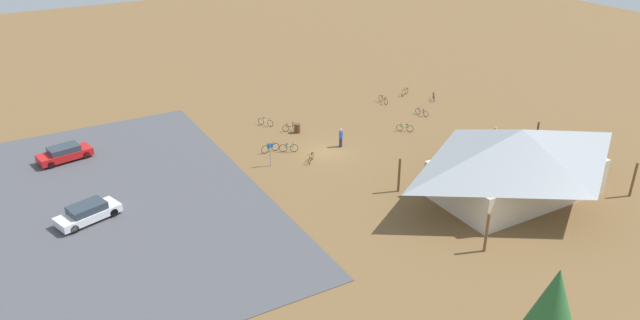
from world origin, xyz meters
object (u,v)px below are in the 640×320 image
bicycle_silver_yard_left (270,148)px  trash_bin (297,128)px  lot_sign (270,151)px  bicycle_blue_lone_east (434,97)px  bicycle_black_yard_front (291,127)px  car_white_by_curb (88,213)px  visitor_near_lot (494,135)px  visitor_by_pavilion (341,137)px  visitor_crossing_yard (546,139)px  pine_far_east (551,315)px  bicycle_white_near_porch (266,122)px  bicycle_teal_edge_south (289,148)px  bicycle_red_trailside (383,100)px  bicycle_purple_yard_right (422,112)px  car_red_aisle_side (65,153)px  bike_pavilion (519,158)px  bicycle_orange_lone_west (311,158)px  bicycle_green_back_row (405,128)px  bicycle_yellow_near_sign (405,92)px

bicycle_silver_yard_left → trash_bin: bearing=-146.5°
lot_sign → bicycle_blue_lone_east: 23.82m
bicycle_black_yard_front → car_white_by_curb: size_ratio=0.37×
visitor_near_lot → visitor_by_pavilion: visitor_by_pavilion is taller
bicycle_silver_yard_left → visitor_crossing_yard: visitor_crossing_yard is taller
pine_far_east → bicycle_white_near_porch: bearing=-94.7°
bicycle_teal_edge_south → bicycle_red_trailside: bicycle_teal_edge_south is taller
trash_bin → car_white_by_curb: size_ratio=0.19×
bicycle_teal_edge_south → visitor_near_lot: 19.09m
bicycle_teal_edge_south → bicycle_black_yard_front: (-2.45, -4.30, -0.01)m
pine_far_east → bicycle_purple_yard_right: pine_far_east is taller
pine_far_east → lot_sign: bearing=-89.0°
car_red_aisle_side → visitor_crossing_yard: 43.05m
trash_bin → car_white_by_curb: car_white_by_curb is taller
bike_pavilion → visitor_crossing_yard: size_ratio=9.17×
bicycle_black_yard_front → visitor_near_lot: (-14.90, 12.24, 0.53)m
bicycle_black_yard_front → visitor_near_lot: 19.29m
bicycle_orange_lone_west → visitor_near_lot: (-16.58, 5.14, 0.55)m
bicycle_silver_yard_left → bicycle_black_yard_front: bicycle_silver_yard_left is taller
trash_bin → bicycle_red_trailside: size_ratio=0.49×
bike_pavilion → visitor_crossing_yard: (-8.99, -4.87, -2.24)m
bicycle_green_back_row → car_white_by_curb: bearing=4.0°
lot_sign → bicycle_purple_yard_right: lot_sign is taller
bicycle_teal_edge_south → visitor_near_lot: bearing=155.4°
bicycle_black_yard_front → visitor_by_pavilion: 6.10m
bicycle_teal_edge_south → car_white_by_curb: 18.38m
bicycle_blue_lone_east → bicycle_green_back_row: bearing=34.5°
trash_bin → bicycle_purple_yard_right: trash_bin is taller
pine_far_east → bicycle_yellow_near_sign: 43.38m
bike_pavilion → bicycle_black_yard_front: 22.32m
trash_bin → bicycle_black_yard_front: size_ratio=0.51×
bicycle_blue_lone_east → bicycle_black_yard_front: 17.88m
bicycle_purple_yard_right → visitor_crossing_yard: size_ratio=0.94×
pine_far_east → visitor_crossing_yard: size_ratio=4.18×
bike_pavilion → bicycle_teal_edge_south: size_ratio=10.35×
bicycle_red_trailside → pine_far_east: bearing=65.3°
pine_far_east → bicycle_red_trailside: bearing=-114.7°
bicycle_teal_edge_south → car_white_by_curb: bearing=10.9°
bicycle_white_near_porch → visitor_by_pavilion: size_ratio=0.86×
bicycle_orange_lone_west → visitor_crossing_yard: visitor_crossing_yard is taller
bicycle_silver_yard_left → car_white_by_curb: 17.12m
bicycle_yellow_near_sign → bicycle_silver_yard_left: (19.92, 6.36, 0.03)m
bicycle_blue_lone_east → car_red_aisle_side: (38.18, -3.76, 0.35)m
car_red_aisle_side → visitor_crossing_yard: (-38.63, 19.00, 0.18)m
visitor_by_pavilion → bicycle_black_yard_front: bearing=-68.1°
visitor_by_pavilion → bike_pavilion: bearing=116.1°
bicycle_silver_yard_left → visitor_crossing_yard: size_ratio=1.06×
bicycle_black_yard_front → bike_pavilion: bearing=114.9°
pine_far_east → bicycle_white_near_porch: (-3.05, -37.52, -4.29)m
bicycle_green_back_row → bicycle_white_near_porch: size_ratio=0.80×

